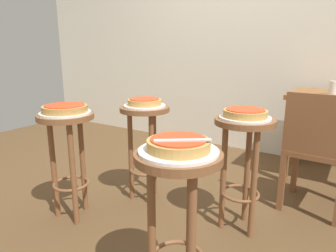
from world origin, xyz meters
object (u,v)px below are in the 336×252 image
(pizza_middle, at_px, (65,108))
(wooden_chair, at_px, (317,148))
(stool_middle, at_px, (68,144))
(stool_foreground, at_px, (178,198))
(stool_leftside, at_px, (145,133))
(pizza_server_knife, at_px, (183,140))
(pizza_rear, at_px, (245,113))
(pizza_foreground, at_px, (178,144))
(pizza_leftside, at_px, (145,102))
(cup_near_edge, at_px, (333,88))
(serving_plate_leftside, at_px, (145,106))
(serving_plate_foreground, at_px, (178,151))
(serving_plate_middle, at_px, (65,113))
(stool_rear, at_px, (243,151))
(serving_plate_rear, at_px, (245,118))

(pizza_middle, distance_m, wooden_chair, 1.69)
(stool_middle, bearing_deg, stool_foreground, -14.57)
(pizza_middle, height_order, stool_leftside, pizza_middle)
(stool_leftside, relative_size, pizza_server_knife, 3.28)
(stool_leftside, distance_m, pizza_rear, 0.77)
(pizza_foreground, distance_m, stool_middle, 1.05)
(pizza_foreground, distance_m, wooden_chair, 1.31)
(pizza_leftside, height_order, cup_near_edge, cup_near_edge)
(serving_plate_leftside, bearing_deg, wooden_chair, 24.20)
(stool_foreground, relative_size, cup_near_edge, 6.49)
(stool_middle, distance_m, cup_near_edge, 2.08)
(serving_plate_foreground, xyz_separation_m, stool_leftside, (-0.72, 0.73, -0.20))
(wooden_chair, relative_size, pizza_server_knife, 3.86)
(stool_foreground, bearing_deg, pizza_leftside, 134.50)
(serving_plate_leftside, relative_size, pizza_leftside, 1.26)
(stool_foreground, relative_size, stool_leftside, 1.00)
(serving_plate_leftside, bearing_deg, pizza_foreground, -45.50)
(stool_middle, xyz_separation_m, cup_near_edge, (1.37, 1.54, 0.29))
(stool_foreground, height_order, serving_plate_middle, serving_plate_middle)
(pizza_foreground, xyz_separation_m, wooden_chair, (0.37, 1.22, -0.29))
(pizza_server_knife, bearing_deg, serving_plate_middle, 128.73)
(serving_plate_middle, xyz_separation_m, stool_rear, (1.01, 0.48, -0.20))
(pizza_middle, bearing_deg, serving_plate_foreground, -14.57)
(serving_plate_foreground, height_order, wooden_chair, wooden_chair)
(serving_plate_leftside, bearing_deg, stool_rear, 0.53)
(stool_foreground, distance_m, serving_plate_foreground, 0.20)
(serving_plate_leftside, xyz_separation_m, pizza_server_knife, (0.75, -0.75, 0.06))
(pizza_middle, bearing_deg, stool_middle, 63.43)
(pizza_rear, bearing_deg, pizza_server_knife, -89.07)
(serving_plate_middle, bearing_deg, serving_plate_rear, 25.42)
(stool_foreground, bearing_deg, pizza_rear, 88.62)
(serving_plate_middle, distance_m, stool_rear, 1.13)
(serving_plate_foreground, height_order, pizza_leftside, pizza_leftside)
(serving_plate_foreground, height_order, pizza_middle, pizza_middle)
(stool_foreground, distance_m, pizza_middle, 1.05)
(pizza_server_knife, bearing_deg, serving_plate_leftside, 98.83)
(serving_plate_leftside, xyz_separation_m, stool_rear, (0.73, 0.01, -0.20))
(pizza_leftside, bearing_deg, pizza_rear, 0.53)
(serving_plate_leftside, height_order, pizza_server_knife, pizza_server_knife)
(serving_plate_rear, bearing_deg, serving_plate_foreground, -91.38)
(pizza_foreground, distance_m, pizza_middle, 1.02)
(stool_middle, bearing_deg, serving_plate_foreground, -14.57)
(stool_middle, distance_m, serving_plate_leftside, 0.58)
(pizza_foreground, bearing_deg, stool_middle, 165.43)
(pizza_server_knife, bearing_deg, stool_foreground, 110.24)
(serving_plate_foreground, relative_size, pizza_rear, 1.26)
(stool_foreground, bearing_deg, stool_middle, 165.43)
(pizza_foreground, height_order, stool_rear, pizza_foreground)
(stool_middle, distance_m, stool_rear, 1.12)
(serving_plate_rear, relative_size, cup_near_edge, 2.73)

